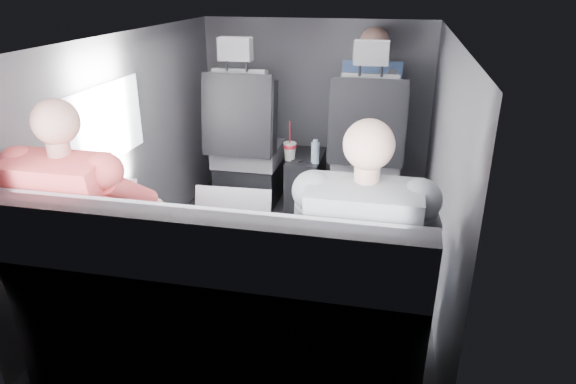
% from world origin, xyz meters
% --- Properties ---
extents(floor, '(2.60, 2.60, 0.00)m').
position_xyz_m(floor, '(0.00, 0.00, 0.00)').
color(floor, black).
rests_on(floor, ground).
extents(ceiling, '(2.60, 2.60, 0.00)m').
position_xyz_m(ceiling, '(0.00, 0.00, 1.35)').
color(ceiling, '#B2B2AD').
rests_on(ceiling, panel_back).
extents(panel_left, '(0.02, 2.60, 1.35)m').
position_xyz_m(panel_left, '(-0.90, 0.00, 0.68)').
color(panel_left, '#56565B').
rests_on(panel_left, floor).
extents(panel_right, '(0.02, 2.60, 1.35)m').
position_xyz_m(panel_right, '(0.90, 0.00, 0.68)').
color(panel_right, '#56565B').
rests_on(panel_right, floor).
extents(panel_front, '(1.80, 0.02, 1.35)m').
position_xyz_m(panel_front, '(0.00, 1.30, 0.68)').
color(panel_front, '#56565B').
rests_on(panel_front, floor).
extents(panel_back, '(1.80, 0.02, 1.35)m').
position_xyz_m(panel_back, '(0.00, -1.30, 0.68)').
color(panel_back, '#56565B').
rests_on(panel_back, floor).
extents(side_window, '(0.02, 0.75, 0.42)m').
position_xyz_m(side_window, '(-0.88, -0.30, 0.90)').
color(side_window, white).
rests_on(side_window, panel_left).
extents(seatbelt, '(0.35, 0.11, 0.59)m').
position_xyz_m(seatbelt, '(0.45, 0.67, 0.80)').
color(seatbelt, black).
rests_on(seatbelt, front_seat_right).
extents(front_seat_left, '(0.52, 0.58, 1.26)m').
position_xyz_m(front_seat_left, '(-0.45, 0.84, 0.40)').
color(front_seat_left, black).
rests_on(front_seat_left, floor).
extents(front_seat_right, '(0.52, 0.58, 1.26)m').
position_xyz_m(front_seat_right, '(0.45, 0.84, 0.40)').
color(front_seat_right, black).
rests_on(front_seat_right, floor).
extents(center_console, '(0.24, 0.48, 0.41)m').
position_xyz_m(center_console, '(0.00, 0.88, 0.20)').
color(center_console, black).
rests_on(center_console, floor).
extents(rear_bench, '(1.60, 0.57, 0.92)m').
position_xyz_m(rear_bench, '(0.00, -1.06, 0.31)').
color(rear_bench, slate).
rests_on(rear_bench, floor).
extents(soda_cup, '(0.09, 0.09, 0.29)m').
position_xyz_m(soda_cup, '(-0.10, 0.76, 0.47)').
color(soda_cup, white).
rests_on(soda_cup, center_console).
extents(water_bottle, '(0.06, 0.06, 0.17)m').
position_xyz_m(water_bottle, '(0.09, 0.74, 0.48)').
color(water_bottle, '#ACCAE9').
rests_on(water_bottle, center_console).
extents(laptop_white, '(0.37, 0.38, 0.24)m').
position_xyz_m(laptop_white, '(-0.59, -0.79, 0.63)').
color(laptop_white, white).
rests_on(laptop_white, passenger_rear_left).
extents(laptop_silver, '(0.34, 0.31, 0.23)m').
position_xyz_m(laptop_silver, '(-0.01, -0.74, 0.63)').
color(laptop_silver, silver).
rests_on(laptop_silver, rear_bench).
extents(laptop_black, '(0.39, 0.41, 0.23)m').
position_xyz_m(laptop_black, '(0.58, -0.83, 0.63)').
color(laptop_black, black).
rests_on(laptop_black, passenger_rear_right).
extents(passenger_rear_left, '(0.50, 0.62, 1.22)m').
position_xyz_m(passenger_rear_left, '(-0.60, -0.97, 0.63)').
color(passenger_rear_left, '#2F2F33').
rests_on(passenger_rear_left, rear_bench).
extents(passenger_rear_right, '(0.49, 0.61, 1.20)m').
position_xyz_m(passenger_rear_right, '(0.56, -0.97, 0.62)').
color(passenger_rear_right, navy).
rests_on(passenger_rear_right, rear_bench).
extents(passenger_front_right, '(0.42, 0.42, 0.89)m').
position_xyz_m(passenger_front_right, '(0.44, 1.10, 0.76)').
color(passenger_front_right, navy).
rests_on(passenger_front_right, front_seat_right).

